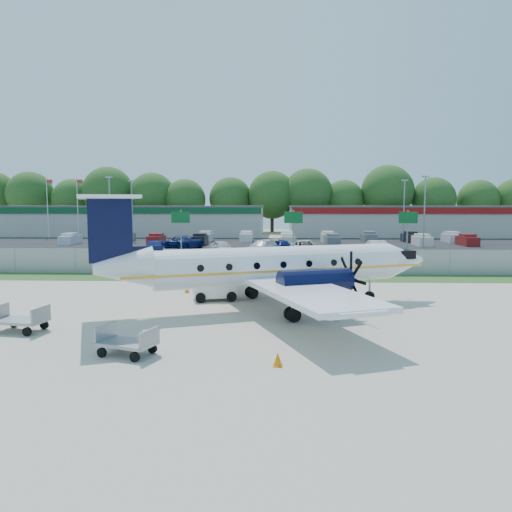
{
  "coord_description": "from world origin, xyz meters",
  "views": [
    {
      "loc": [
        1.18,
        -25.59,
        5.62
      ],
      "look_at": [
        0.0,
        6.0,
        2.3
      ],
      "focal_mm": 35.0,
      "sensor_mm": 36.0,
      "label": 1
    }
  ],
  "objects_px": {
    "aircraft": "(272,266)",
    "baggage_cart_far": "(127,342)",
    "baggage_cart_near": "(20,320)",
    "pushback_tug": "(216,289)"
  },
  "relations": [
    {
      "from": "baggage_cart_far",
      "to": "baggage_cart_near",
      "type": "bearing_deg",
      "value": 150.64
    },
    {
      "from": "aircraft",
      "to": "pushback_tug",
      "type": "distance_m",
      "value": 4.32
    },
    {
      "from": "aircraft",
      "to": "baggage_cart_far",
      "type": "distance_m",
      "value": 10.24
    },
    {
      "from": "aircraft",
      "to": "baggage_cart_far",
      "type": "height_order",
      "value": "aircraft"
    },
    {
      "from": "pushback_tug",
      "to": "baggage_cart_near",
      "type": "height_order",
      "value": "pushback_tug"
    },
    {
      "from": "baggage_cart_near",
      "to": "baggage_cart_far",
      "type": "xyz_separation_m",
      "value": [
        5.74,
        -3.23,
        -0.03
      ]
    },
    {
      "from": "baggage_cart_far",
      "to": "pushback_tug",
      "type": "bearing_deg",
      "value": 79.23
    },
    {
      "from": "aircraft",
      "to": "baggage_cart_near",
      "type": "xyz_separation_m",
      "value": [
        -11.05,
        -5.33,
        -1.78
      ]
    },
    {
      "from": "aircraft",
      "to": "baggage_cart_near",
      "type": "distance_m",
      "value": 12.4
    },
    {
      "from": "pushback_tug",
      "to": "baggage_cart_near",
      "type": "bearing_deg",
      "value": -135.61
    }
  ]
}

